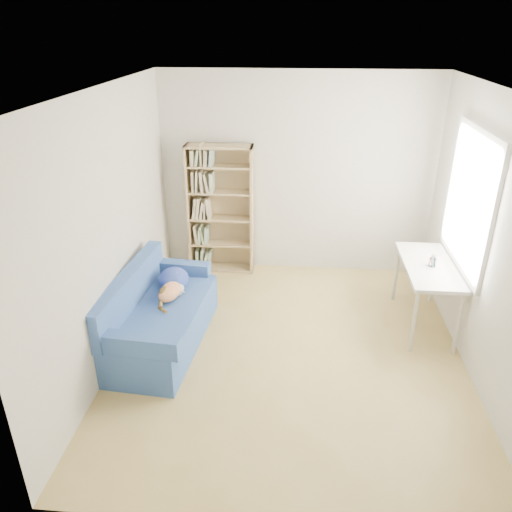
{
  "coord_description": "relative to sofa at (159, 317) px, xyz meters",
  "views": [
    {
      "loc": [
        0.03,
        -4.26,
        3.11
      ],
      "look_at": [
        -0.39,
        0.5,
        0.85
      ],
      "focal_mm": 35.0,
      "sensor_mm": 36.0,
      "label": 1
    }
  ],
  "objects": [
    {
      "name": "pen_cup",
      "position": [
        2.85,
        0.56,
        0.49
      ],
      "size": [
        0.08,
        0.08,
        0.14
      ],
      "color": "white",
      "rests_on": "desk"
    },
    {
      "name": "sofa",
      "position": [
        0.0,
        0.0,
        0.0
      ],
      "size": [
        0.92,
        1.71,
        0.82
      ],
      "rotation": [
        0.0,
        0.0,
        -0.08
      ],
      "color": "navy",
      "rests_on": "ground"
    },
    {
      "name": "bookshelf",
      "position": [
        0.4,
        1.78,
        0.48
      ],
      "size": [
        0.86,
        0.27,
        1.71
      ],
      "color": "tan",
      "rests_on": "ground"
    },
    {
      "name": "ground",
      "position": [
        1.38,
        -0.07,
        -0.31
      ],
      "size": [
        4.0,
        4.0,
        0.0
      ],
      "primitive_type": "plane",
      "color": "#AB8F4D",
      "rests_on": "ground"
    },
    {
      "name": "room_shell",
      "position": [
        1.48,
        -0.04,
        1.33
      ],
      "size": [
        3.54,
        4.04,
        2.62
      ],
      "color": "silver",
      "rests_on": "ground"
    },
    {
      "name": "desk",
      "position": [
        2.84,
        0.59,
        0.36
      ],
      "size": [
        0.54,
        1.17,
        0.75
      ],
      "color": "white",
      "rests_on": "ground"
    }
  ]
}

